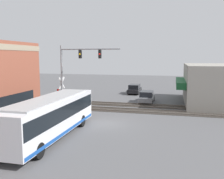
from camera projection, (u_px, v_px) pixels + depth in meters
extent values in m
plane|color=#565659|center=(104.00, 123.00, 22.71)|extent=(120.00, 120.00, 0.00)
cube|color=gray|center=(215.00, 84.00, 32.17)|extent=(12.86, 7.52, 5.05)
cube|color=#19592D|center=(181.00, 83.00, 33.18)|extent=(9.00, 1.20, 0.80)
cube|color=silver|center=(51.00, 116.00, 18.56)|extent=(11.18, 2.55, 2.51)
cube|color=black|center=(51.00, 111.00, 18.52)|extent=(10.95, 2.59, 1.05)
cube|color=#194CA5|center=(51.00, 130.00, 18.71)|extent=(10.95, 2.58, 0.24)
cube|color=#A5A8AA|center=(50.00, 98.00, 18.39)|extent=(9.50, 2.17, 0.12)
cylinder|color=black|center=(70.00, 120.00, 21.98)|extent=(1.00, 2.57, 1.00)
cylinder|color=black|center=(22.00, 149.00, 15.07)|extent=(1.00, 2.57, 1.00)
cylinder|color=gray|center=(62.00, 79.00, 27.68)|extent=(0.20, 0.20, 7.26)
cylinder|color=gray|center=(90.00, 49.00, 26.47)|extent=(0.16, 6.63, 0.16)
cube|color=black|center=(80.00, 54.00, 26.80)|extent=(0.30, 0.27, 0.90)
sphere|color=yellow|center=(80.00, 54.00, 26.64)|extent=(0.20, 0.20, 0.20)
cube|color=black|center=(100.00, 54.00, 26.28)|extent=(0.30, 0.27, 0.90)
sphere|color=red|center=(99.00, 54.00, 26.12)|extent=(0.20, 0.20, 0.20)
cylinder|color=gray|center=(62.00, 94.00, 28.22)|extent=(0.14, 0.14, 3.60)
cube|color=white|center=(62.00, 83.00, 28.05)|extent=(1.41, 0.06, 1.41)
cube|color=white|center=(62.00, 83.00, 28.05)|extent=(1.41, 0.06, 1.41)
cylinder|color=#38383A|center=(62.00, 90.00, 28.16)|extent=(0.08, 0.90, 0.08)
sphere|color=red|center=(65.00, 90.00, 28.00)|extent=(0.28, 0.28, 0.28)
sphere|color=red|center=(58.00, 90.00, 28.22)|extent=(0.28, 0.28, 0.28)
cube|color=#332D28|center=(119.00, 110.00, 28.48)|extent=(2.60, 60.00, 0.03)
cube|color=#6B6056|center=(117.00, 111.00, 27.78)|extent=(0.07, 60.00, 0.15)
cube|color=#6B6056|center=(120.00, 108.00, 29.16)|extent=(0.07, 60.00, 0.15)
cube|color=#332D28|center=(124.00, 105.00, 31.56)|extent=(2.60, 60.00, 0.03)
cube|color=#6B6056|center=(123.00, 105.00, 30.86)|extent=(0.07, 60.00, 0.15)
cube|color=#6B6056|center=(125.00, 103.00, 32.24)|extent=(0.07, 60.00, 0.15)
cube|color=slate|center=(147.00, 98.00, 33.36)|extent=(4.45, 1.80, 0.57)
cube|color=black|center=(147.00, 94.00, 33.06)|extent=(2.45, 1.62, 0.68)
cylinder|color=black|center=(148.00, 98.00, 34.71)|extent=(0.64, 1.82, 0.64)
cylinder|color=black|center=(146.00, 102.00, 32.06)|extent=(0.64, 1.82, 0.64)
cube|color=black|center=(135.00, 90.00, 41.23)|extent=(4.69, 1.80, 0.59)
cube|color=black|center=(134.00, 86.00, 40.92)|extent=(2.58, 1.62, 0.69)
cylinder|color=black|center=(136.00, 90.00, 42.66)|extent=(0.64, 1.82, 0.64)
cylinder|color=black|center=(133.00, 93.00, 39.86)|extent=(0.64, 1.82, 0.64)
cylinder|color=#2D3351|center=(76.00, 107.00, 28.13)|extent=(0.28, 0.28, 0.80)
cylinder|color=#4C4C51|center=(76.00, 101.00, 28.03)|extent=(0.34, 0.34, 0.66)
sphere|color=tan|center=(76.00, 97.00, 27.98)|extent=(0.22, 0.22, 0.22)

